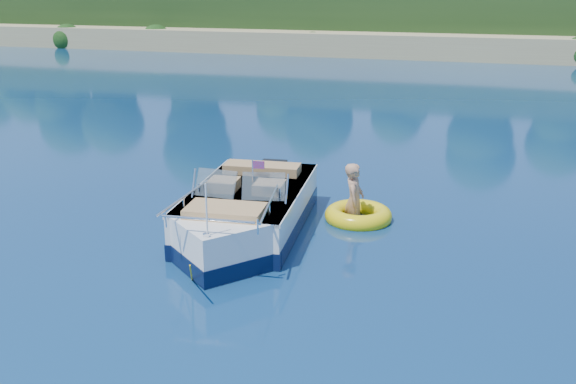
# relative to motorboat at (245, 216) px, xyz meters

# --- Properties ---
(ground) EXTENTS (160.00, 160.00, 0.00)m
(ground) POSITION_rel_motorboat_xyz_m (0.19, -3.27, -0.37)
(ground) COLOR #0A1F47
(ground) RESTS_ON ground
(shoreline) EXTENTS (170.00, 59.00, 6.00)m
(shoreline) POSITION_rel_motorboat_xyz_m (0.19, 60.50, 0.61)
(shoreline) COLOR tan
(shoreline) RESTS_ON ground
(motorboat) EXTENTS (2.44, 5.75, 1.92)m
(motorboat) POSITION_rel_motorboat_xyz_m (0.00, 0.00, 0.00)
(motorboat) COLOR white
(motorboat) RESTS_ON ground
(tow_tube) EXTENTS (1.61, 1.61, 0.36)m
(tow_tube) POSITION_rel_motorboat_xyz_m (1.91, 1.45, -0.28)
(tow_tube) COLOR yellow
(tow_tube) RESTS_ON ground
(boy) EXTENTS (0.51, 0.93, 1.74)m
(boy) POSITION_rel_motorboat_xyz_m (1.81, 1.47, -0.37)
(boy) COLOR tan
(boy) RESTS_ON ground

